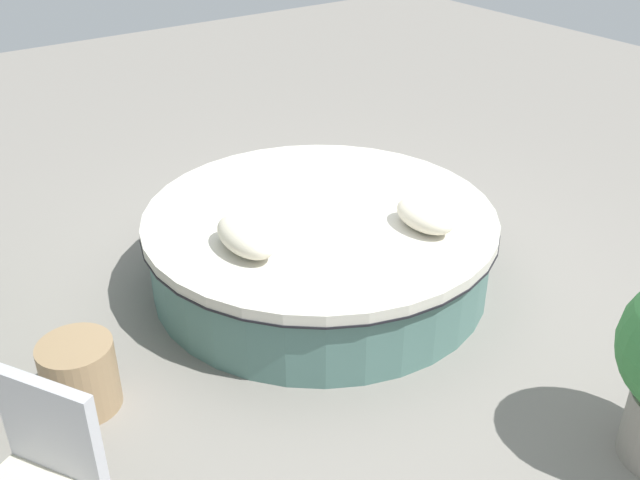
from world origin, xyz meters
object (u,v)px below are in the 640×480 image
(throw_pillow_0, at_px, (246,237))
(patio_chair, at_px, (38,473))
(throw_pillow_1, at_px, (425,216))
(round_bed, at_px, (320,246))
(side_table, at_px, (80,375))

(throw_pillow_0, height_order, patio_chair, patio_chair)
(throw_pillow_1, height_order, patio_chair, patio_chair)
(round_bed, relative_size, throw_pillow_0, 4.63)
(throw_pillow_1, relative_size, patio_chair, 0.50)
(side_table, bearing_deg, round_bed, 99.09)
(throw_pillow_0, xyz_separation_m, patio_chair, (1.10, -1.70, -0.12))
(round_bed, height_order, throw_pillow_1, throw_pillow_1)
(throw_pillow_0, bearing_deg, patio_chair, -57.04)
(throw_pillow_0, distance_m, throw_pillow_1, 1.25)
(patio_chair, bearing_deg, throw_pillow_0, -87.42)
(throw_pillow_0, distance_m, side_table, 1.33)
(round_bed, distance_m, patio_chair, 2.73)
(patio_chair, bearing_deg, round_bed, -92.72)
(side_table, bearing_deg, throw_pillow_0, 96.91)
(round_bed, xyz_separation_m, patio_chair, (1.26, -2.40, 0.26))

